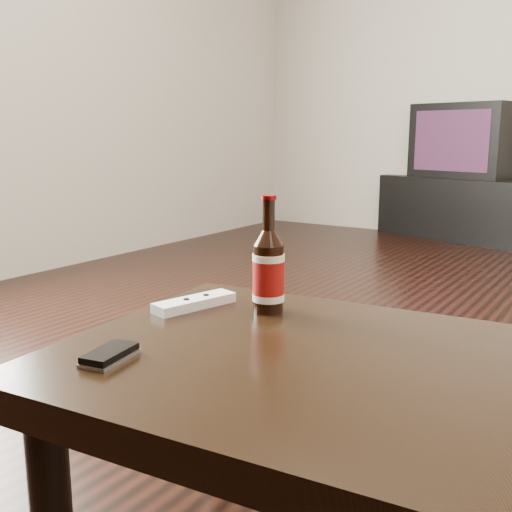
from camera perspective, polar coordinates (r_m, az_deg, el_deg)
The scene contains 7 objects.
floor at distance 1.87m, azimuth 18.81°, elevation -13.85°, with size 5.00×6.00×0.01m, color black.
tv_stand at distance 4.85m, azimuth 19.08°, elevation 4.41°, with size 1.15×0.57×0.46m, color black.
tv at distance 4.82m, azimuth 19.47°, elevation 10.32°, with size 0.82×0.63×0.54m.
coffee_table at distance 0.97m, azimuth 13.92°, elevation -13.85°, with size 1.19×0.77×0.43m.
beer_bottle at distance 1.20m, azimuth 1.19°, elevation -1.49°, with size 0.07×0.07×0.24m.
phone at distance 0.99m, azimuth -13.76°, elevation -9.16°, with size 0.07×0.11×0.02m.
remote at distance 1.25m, azimuth -5.88°, elevation -4.44°, with size 0.10×0.19×0.02m.
Camera 1 is at (0.40, -1.65, 0.78)m, focal length 42.00 mm.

